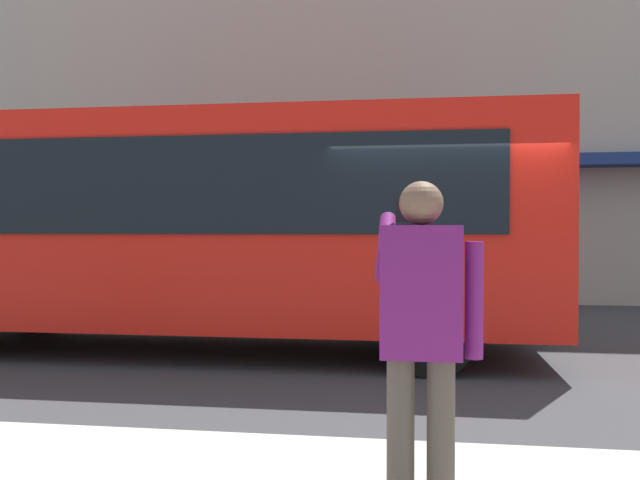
% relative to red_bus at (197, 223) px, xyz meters
% --- Properties ---
extents(ground_plane, '(60.00, 60.00, 0.00)m').
position_rel_red_bus_xyz_m(ground_plane, '(-3.18, 0.28, -1.68)').
color(ground_plane, '#38383A').
extents(building_facade_far, '(28.00, 1.55, 12.00)m').
position_rel_red_bus_xyz_m(building_facade_far, '(-3.19, -6.52, 4.30)').
color(building_facade_far, '#A89E8E').
rests_on(building_facade_far, ground_plane).
extents(red_bus, '(9.05, 2.54, 3.08)m').
position_rel_red_bus_xyz_m(red_bus, '(0.00, 0.00, 0.00)').
color(red_bus, red).
rests_on(red_bus, ground_plane).
extents(pedestrian_photographer, '(0.53, 0.52, 1.70)m').
position_rel_red_bus_xyz_m(pedestrian_photographer, '(-2.88, 5.02, -0.54)').
color(pedestrian_photographer, '#4C4238').
rests_on(pedestrian_photographer, sidewalk_curb).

